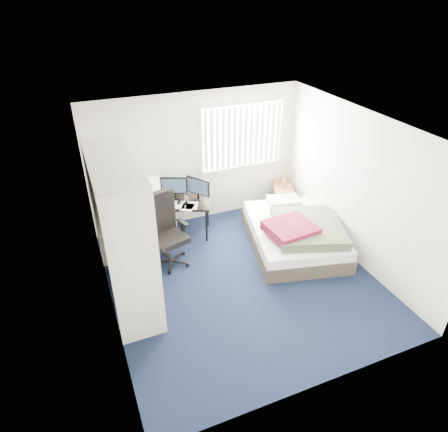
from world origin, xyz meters
TOP-DOWN VIEW (x-y plane):
  - ground at (0.00, 0.00)m, footprint 4.20×4.20m
  - room_shell at (0.00, 0.00)m, footprint 4.20×4.20m
  - window_assembly at (0.90, 2.04)m, footprint 1.72×0.09m
  - closet at (-1.67, 0.27)m, footprint 0.64×1.84m
  - desk at (-0.61, 1.75)m, footprint 1.53×1.13m
  - office_chair at (-0.95, 0.93)m, footprint 0.73×0.73m
  - footstool at (-0.70, 1.81)m, footprint 0.36×0.31m
  - nightstand at (1.75, 1.85)m, footprint 0.66×0.85m
  - bed at (1.25, 0.49)m, footprint 1.91×2.28m
  - pine_box at (-1.65, 0.08)m, footprint 0.43×0.35m

SIDE VIEW (x-z plane):
  - ground at x=0.00m, z-range 0.00..0.00m
  - pine_box at x=-1.65m, z-range 0.00..0.29m
  - footstool at x=-0.70m, z-range 0.07..0.33m
  - bed at x=1.25m, z-range -0.05..0.61m
  - nightstand at x=1.75m, z-range 0.11..0.81m
  - office_chair at x=-0.95m, z-range -0.15..1.12m
  - desk at x=-0.61m, z-range 0.15..1.30m
  - closet at x=-1.67m, z-range 0.24..2.46m
  - room_shell at x=0.00m, z-range -0.59..3.61m
  - window_assembly at x=0.90m, z-range 0.94..2.26m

